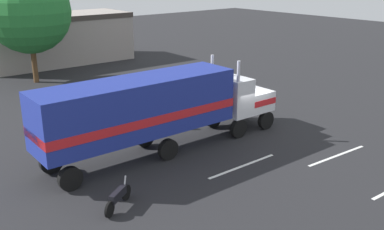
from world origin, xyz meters
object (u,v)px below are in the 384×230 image
object	(u,v)px
person_bystander	(163,114)
tree_left	(28,12)
motorcycle	(118,197)
semi_truck	(157,107)

from	to	relation	value
person_bystander	tree_left	bearing A→B (deg)	95.40
person_bystander	tree_left	distance (m)	16.98
motorcycle	tree_left	size ratio (longest dim) A/B	0.20
motorcycle	tree_left	world-z (taller)	tree_left
motorcycle	tree_left	xyz separation A→B (m)	(5.44, 22.51, 5.43)
semi_truck	person_bystander	world-z (taller)	semi_truck
semi_truck	motorcycle	size ratio (longest dim) A/B	7.69
semi_truck	tree_left	world-z (taller)	tree_left
semi_truck	tree_left	xyz separation A→B (m)	(0.86, 18.91, 3.39)
motorcycle	semi_truck	bearing A→B (deg)	38.16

